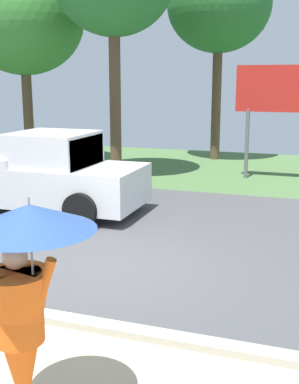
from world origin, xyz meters
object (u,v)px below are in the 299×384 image
(monk_pedestrian, at_px, (23,305))
(roadside_billboard, at_px, (279,97))
(tree_left_far, at_px, (23,19))
(tree_center_back, at_px, (219,5))
(pickup_truck, at_px, (36,174))

(monk_pedestrian, xyz_separation_m, roadside_billboard, (1.12, 12.20, 1.40))
(roadside_billboard, xyz_separation_m, tree_left_far, (-8.94, 0.21, 2.60))
(tree_center_back, bearing_deg, pickup_truck, -105.27)
(roadside_billboard, distance_m, tree_left_far, 9.31)
(tree_center_back, bearing_deg, monk_pedestrian, -84.57)
(monk_pedestrian, height_order, tree_left_far, tree_left_far)
(pickup_truck, bearing_deg, monk_pedestrian, -52.26)
(pickup_truck, height_order, tree_left_far, tree_left_far)
(monk_pedestrian, xyz_separation_m, tree_left_far, (-7.81, 12.41, 3.99))
(pickup_truck, bearing_deg, tree_left_far, 130.46)
(tree_center_back, bearing_deg, roadside_billboard, -53.09)
(monk_pedestrian, xyz_separation_m, tree_center_back, (-1.49, 15.68, 4.60))
(pickup_truck, relative_size, tree_center_back, 0.69)
(monk_pedestrian, height_order, roadside_billboard, roadside_billboard)
(monk_pedestrian, bearing_deg, roadside_billboard, 93.63)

